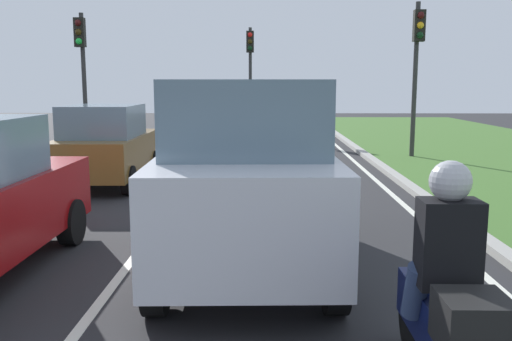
% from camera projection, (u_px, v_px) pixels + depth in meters
% --- Properties ---
extents(ground_plane, '(60.00, 60.00, 0.00)m').
position_uv_depth(ground_plane, '(222.00, 182.00, 12.58)').
color(ground_plane, '#262628').
extents(lane_line_center, '(0.12, 32.00, 0.01)m').
position_uv_depth(lane_line_center, '(191.00, 182.00, 12.59)').
color(lane_line_center, silver).
rests_on(lane_line_center, ground).
extents(lane_line_right_edge, '(0.12, 32.00, 0.01)m').
position_uv_depth(lane_line_right_edge, '(379.00, 183.00, 12.52)').
color(lane_line_right_edge, silver).
rests_on(lane_line_right_edge, ground).
extents(curb_right, '(0.24, 48.00, 0.12)m').
position_uv_depth(curb_right, '(401.00, 180.00, 12.50)').
color(curb_right, '#9E9B93').
rests_on(curb_right, ground).
extents(car_suv_ahead, '(2.10, 4.56, 2.28)m').
position_uv_depth(car_suv_ahead, '(246.00, 172.00, 6.70)').
color(car_suv_ahead, silver).
rests_on(car_suv_ahead, ground).
extents(car_hatchback_far, '(1.77, 3.72, 1.78)m').
position_uv_depth(car_hatchback_far, '(106.00, 145.00, 12.22)').
color(car_hatchback_far, brown).
rests_on(car_hatchback_far, ground).
extents(motorcycle, '(0.40, 1.90, 1.01)m').
position_uv_depth(motorcycle, '(444.00, 331.00, 3.75)').
color(motorcycle, '#0C143F').
rests_on(motorcycle, ground).
extents(rider_person, '(0.50, 0.40, 1.16)m').
position_uv_depth(rider_person, '(447.00, 241.00, 3.70)').
color(rider_person, black).
rests_on(rider_person, ground).
extents(traffic_light_near_right, '(0.32, 0.50, 4.61)m').
position_uv_depth(traffic_light_near_right, '(417.00, 54.00, 16.13)').
color(traffic_light_near_right, '#2D2D2D').
rests_on(traffic_light_near_right, ground).
extents(traffic_light_overhead_left, '(0.32, 0.50, 4.45)m').
position_uv_depth(traffic_light_overhead_left, '(82.00, 58.00, 17.40)').
color(traffic_light_overhead_left, '#2D2D2D').
rests_on(traffic_light_overhead_left, ground).
extents(traffic_light_far_median, '(0.32, 0.50, 4.63)m').
position_uv_depth(traffic_light_far_median, '(250.00, 62.00, 23.65)').
color(traffic_light_far_median, '#2D2D2D').
rests_on(traffic_light_far_median, ground).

